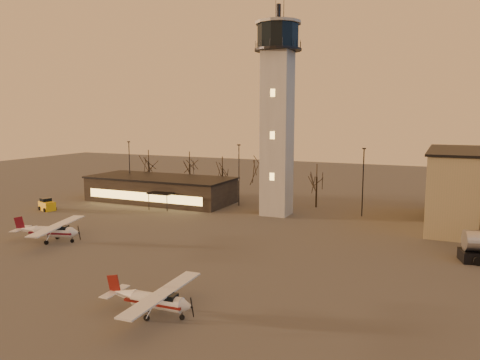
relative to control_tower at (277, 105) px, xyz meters
The scene contains 8 objects.
ground 34.15m from the control_tower, 90.00° to the right, with size 220.00×220.00×0.00m, color #44413E.
control_tower is the anchor object (origin of this frame).
terminal 26.24m from the control_tower, behind, with size 25.40×12.20×4.30m.
light_poles 10.97m from the control_tower, 63.48° to the left, with size 58.50×12.25×10.14m.
tree_row 19.48m from the control_tower, 146.24° to the left, with size 37.20×9.20×8.80m.
cessna_front 40.73m from the control_tower, 83.58° to the right, with size 7.78×9.84×2.71m.
cessna_rear 34.91m from the control_tower, 126.34° to the right, with size 8.68×10.74×2.98m.
service_cart 39.28m from the control_tower, 160.88° to the right, with size 3.36×2.71×1.89m.
Camera 1 is at (23.34, -35.28, 14.90)m, focal length 35.00 mm.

